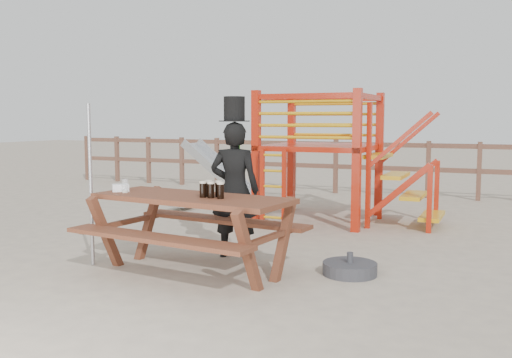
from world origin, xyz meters
The scene contains 10 objects.
ground centered at (0.00, 0.00, 0.00)m, with size 60.00×60.00×0.00m, color tan.
back_fence centered at (0.00, 7.00, 0.74)m, with size 15.09×0.09×1.20m.
playground_fort centered at (0.12, 3.58, 1.07)m, with size 4.71×1.84×2.10m.
picnic_table centered at (-0.06, -0.13, 0.53)m, with size 2.33×1.75×0.84m.
man_with_hat centered at (0.04, 0.71, 0.86)m, with size 0.66×0.50×1.92m.
metal_pole centered at (-1.28, -0.29, 0.91)m, with size 0.04×0.04×1.83m, color #B2B2B7.
parasol_base centered at (1.52, 0.48, 0.07)m, with size 0.58×0.58×0.24m.
paper_bag centered at (-0.99, -0.12, 0.88)m, with size 0.18×0.14×0.08m, color white.
stout_pints centered at (0.20, -0.16, 0.93)m, with size 0.28×0.19×0.17m.
empty_glasses centered at (-0.88, -0.19, 0.91)m, with size 0.07×0.07×0.15m.
Camera 1 is at (2.99, -5.36, 1.65)m, focal length 40.00 mm.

